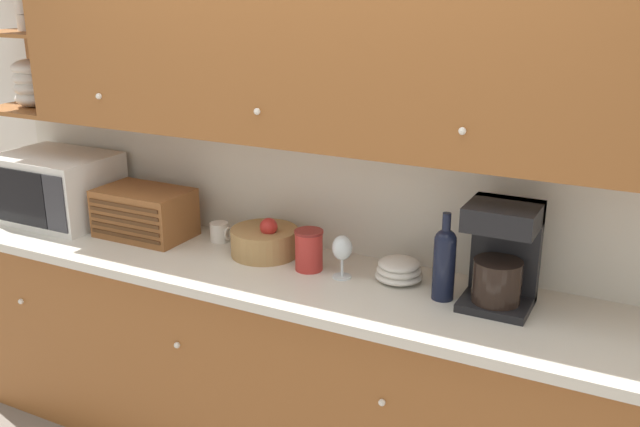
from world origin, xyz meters
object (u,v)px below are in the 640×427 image
(mug, at_px, (220,232))
(coffee_maker, at_px, (502,254))
(bread_box, at_px, (145,213))
(wine_bottle, at_px, (444,261))
(bowl_stack_on_counter, at_px, (399,270))
(storage_canister, at_px, (309,250))
(fruit_basket, at_px, (265,241))
(microwave, at_px, (57,188))
(wine_glass, at_px, (342,249))

(mug, relative_size, coffee_maker, 0.25)
(bread_box, bearing_deg, coffee_maker, 0.55)
(bread_box, relative_size, coffee_maker, 1.09)
(bread_box, bearing_deg, wine_bottle, -1.10)
(bowl_stack_on_counter, bearing_deg, storage_canister, -170.69)
(bread_box, height_order, fruit_basket, bread_box)
(microwave, height_order, storage_canister, microwave)
(wine_bottle, relative_size, coffee_maker, 0.86)
(wine_bottle, bearing_deg, bread_box, 178.90)
(storage_canister, xyz_separation_m, bowl_stack_on_counter, (0.37, 0.06, -0.04))
(wine_bottle, height_order, coffee_maker, coffee_maker)
(wine_glass, xyz_separation_m, bowl_stack_on_counter, (0.21, 0.07, -0.07))
(coffee_maker, bearing_deg, wine_bottle, -167.62)
(wine_glass, height_order, coffee_maker, coffee_maker)
(mug, height_order, bowl_stack_on_counter, bowl_stack_on_counter)
(bowl_stack_on_counter, bearing_deg, wine_bottle, -20.61)
(wine_glass, height_order, bowl_stack_on_counter, wine_glass)
(bread_box, distance_m, fruit_basket, 0.62)
(bread_box, bearing_deg, bowl_stack_on_counter, 2.29)
(fruit_basket, relative_size, bowl_stack_on_counter, 1.54)
(bowl_stack_on_counter, distance_m, coffee_maker, 0.43)
(wine_glass, distance_m, bowl_stack_on_counter, 0.24)
(wine_glass, height_order, wine_bottle, wine_bottle)
(bowl_stack_on_counter, height_order, coffee_maker, coffee_maker)
(mug, distance_m, bowl_stack_on_counter, 0.88)
(wine_glass, bearing_deg, storage_canister, 175.58)
(storage_canister, distance_m, bowl_stack_on_counter, 0.38)
(wine_glass, relative_size, bowl_stack_on_counter, 0.94)
(wine_glass, relative_size, wine_bottle, 0.53)
(storage_canister, relative_size, coffee_maker, 0.43)
(bread_box, bearing_deg, storage_canister, -0.75)
(microwave, xyz_separation_m, coffee_maker, (2.16, 0.03, 0.03))
(microwave, relative_size, bowl_stack_on_counter, 2.90)
(mug, xyz_separation_m, fruit_basket, (0.27, -0.05, 0.02))
(fruit_basket, height_order, wine_glass, same)
(fruit_basket, height_order, wine_bottle, wine_bottle)
(mug, distance_m, wine_glass, 0.68)
(bread_box, bearing_deg, fruit_basket, 4.38)
(mug, bearing_deg, storage_canister, -11.79)
(bowl_stack_on_counter, bearing_deg, wine_glass, -161.25)
(coffee_maker, bearing_deg, bowl_stack_on_counter, 175.19)
(wine_bottle, bearing_deg, fruit_basket, 174.80)
(mug, distance_m, wine_bottle, 1.10)
(fruit_basket, bearing_deg, bowl_stack_on_counter, 0.19)
(mug, bearing_deg, fruit_basket, -10.36)
(microwave, distance_m, coffee_maker, 2.16)
(microwave, relative_size, mug, 5.64)
(storage_canister, xyz_separation_m, wine_bottle, (0.57, -0.02, 0.07))
(mug, bearing_deg, wine_bottle, -6.48)
(bread_box, height_order, bowl_stack_on_counter, bread_box)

